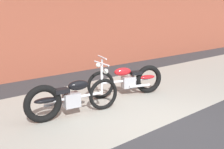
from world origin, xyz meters
name	(u,v)px	position (x,y,z in m)	size (l,w,h in m)	color
ground_plane	(163,126)	(0.00, 0.00, 0.00)	(80.00, 80.00, 0.00)	#2D2D30
sidewalk_slab	(103,102)	(0.00, 1.75, 0.00)	(36.00, 3.50, 0.01)	gray
motorcycle_black	(68,98)	(-1.07, 1.52, 0.40)	(2.00, 0.65, 1.03)	black
motorcycle_red	(131,80)	(0.91, 1.74, 0.40)	(1.92, 0.89, 1.03)	black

